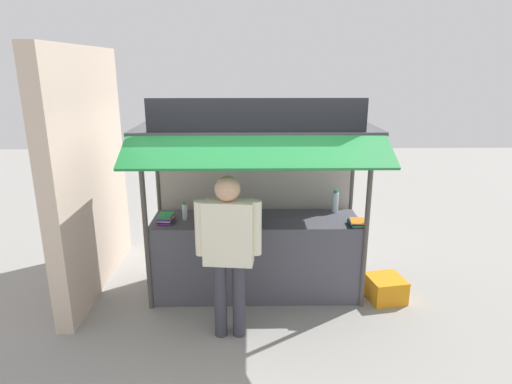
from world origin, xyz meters
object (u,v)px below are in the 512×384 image
Objects in this scene: magazine_stack_mid_left at (357,223)px; banana_bunch_rightmost at (162,160)px; water_bottle_right at (335,202)px; magazine_stack_rear_center at (165,218)px; magazine_stack_front_right at (249,220)px; plastic_crate at (385,288)px; water_bottle_back_left at (185,211)px; banana_bunch_inner_right at (214,160)px; magazine_stack_front_left at (207,222)px; vendor_person at (229,243)px; water_bottle_back_right at (226,207)px.

magazine_stack_mid_left is 1.04× the size of banana_bunch_rightmost.
water_bottle_right is 2.15m from magazine_stack_rear_center.
magazine_stack_front_right reaches higher than plastic_crate.
magazine_stack_rear_center is (-2.13, -0.33, -0.09)m from water_bottle_right.
water_bottle_back_left is 0.77× the size of water_bottle_right.
magazine_stack_front_right is 0.96m from banana_bunch_inner_right.
magazine_stack_front_left is at bearing -166.85° from magazine_stack_front_right.
water_bottle_back_left is 2.08m from magazine_stack_mid_left.
magazine_stack_rear_center is 0.15× the size of vendor_person.
magazine_stack_rear_center is at bearing -171.76° from water_bottle_back_right.
magazine_stack_mid_left is (0.16, -0.51, -0.10)m from water_bottle_right.
magazine_stack_mid_left is 1.63m from vendor_person.
magazine_stack_front_right is (0.29, -0.15, -0.11)m from water_bottle_back_right.
water_bottle_right is 2.28m from banana_bunch_rightmost.
banana_bunch_rightmost is (-2.04, -0.72, 0.71)m from water_bottle_right.
water_bottle_back_right is 1.59m from magazine_stack_mid_left.
water_bottle_back_left is (-0.50, -0.03, -0.04)m from water_bottle_back_right.
magazine_stack_front_right is at bearing -8.33° from water_bottle_back_left.
magazine_stack_mid_left is 0.61× the size of plastic_crate.
magazine_stack_front_right is at bearing 13.15° from magazine_stack_front_left.
water_bottle_back_left is 0.13× the size of vendor_person.
magazine_stack_rear_center reaches higher than magazine_stack_mid_left.
plastic_crate is (2.63, 0.24, -1.70)m from banana_bunch_rightmost.
banana_bunch_inner_right is at bearing -31.15° from magazine_stack_rear_center.
magazine_stack_rear_center is at bearing 175.53° from magazine_stack_mid_left.
water_bottle_back_right reaches higher than plastic_crate.
plastic_crate is (0.59, -0.48, -0.99)m from water_bottle_right.
water_bottle_back_right reaches higher than magazine_stack_front_right.
vendor_person is at bearing -67.85° from magazine_stack_front_left.
water_bottle_back_right is 0.74m from magazine_stack_rear_center.
magazine_stack_rear_center is 0.65× the size of plastic_crate.
water_bottle_back_right reaches higher than magazine_stack_mid_left.
magazine_stack_rear_center is at bearing -162.19° from water_bottle_back_left.
water_bottle_back_right is 1.07m from banana_bunch_rightmost.
water_bottle_back_left reaches higher than magazine_stack_rear_center.
banana_bunch_rightmost is at bearing -151.93° from magazine_stack_front_left.
magazine_stack_front_left is 0.84m from banana_bunch_inner_right.
vendor_person is at bearing -46.88° from magazine_stack_rear_center.
banana_bunch_rightmost is at bearing -160.50° from water_bottle_right.
magazine_stack_front_right is at bearing -26.90° from water_bottle_back_right.
water_bottle_back_right is at bearing 37.69° from banana_bunch_rightmost.
vendor_person is at bearing -104.89° from magazine_stack_front_right.
water_bottle_back_left reaches higher than magazine_stack_mid_left.
banana_bunch_rightmost is 1.15m from vendor_person.
vendor_person is at bearing -155.45° from magazine_stack_mid_left.
magazine_stack_mid_left is at bearing 5.48° from banana_bunch_rightmost.
vendor_person is at bearing -33.14° from banana_bunch_rightmost.
plastic_crate is (1.99, -0.25, -1.00)m from water_bottle_back_right.
banana_bunch_inner_right is (-1.64, -0.21, 0.81)m from magazine_stack_mid_left.
water_bottle_back_left is 0.96m from banana_bunch_inner_right.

